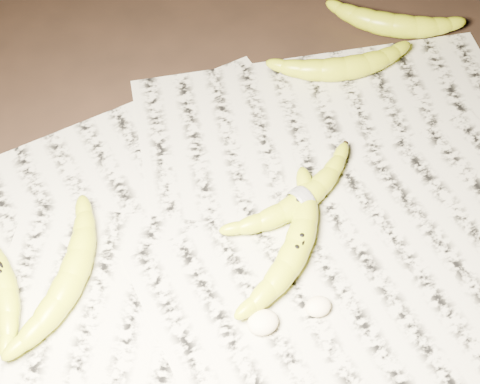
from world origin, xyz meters
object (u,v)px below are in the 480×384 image
object	(u,v)px
banana_center	(297,246)
banana_taped	(301,200)
banana_upper_a	(344,67)
banana_upper_b	(393,23)
banana_left_b	(70,278)

from	to	relation	value
banana_center	banana_taped	xyz separation A→B (m)	(0.03, 0.06, -0.00)
banana_upper_a	banana_upper_b	world-z (taller)	banana_upper_b
banana_taped	banana_upper_a	xyz separation A→B (m)	(0.15, 0.20, 0.00)
banana_center	banana_upper_b	distance (m)	0.44
banana_left_b	banana_taped	xyz separation A→B (m)	(0.31, 0.01, -0.00)
banana_upper_b	banana_upper_a	bearing A→B (deg)	-120.25
banana_left_b	banana_taped	bearing A→B (deg)	-52.63
banana_upper_a	banana_left_b	bearing A→B (deg)	-145.74
banana_left_b	banana_center	bearing A→B (deg)	-65.39
banana_upper_a	banana_upper_b	size ratio (longest dim) A/B	1.03
banana_center	banana_upper_a	world-z (taller)	same
banana_left_b	banana_center	size ratio (longest dim) A/B	0.97
banana_upper_a	banana_center	bearing A→B (deg)	-115.56
banana_taped	banana_upper_b	bearing A→B (deg)	24.91
banana_upper_a	banana_upper_b	bearing A→B (deg)	37.45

